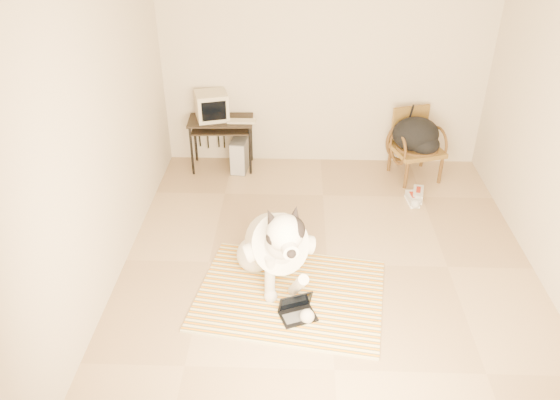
{
  "coord_description": "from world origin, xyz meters",
  "views": [
    {
      "loc": [
        -0.33,
        -4.25,
        3.35
      ],
      "look_at": [
        -0.46,
        -0.21,
        0.86
      ],
      "focal_mm": 35.0,
      "sensor_mm": 36.0,
      "label": 1
    }
  ],
  "objects_px": {
    "dog": "(276,246)",
    "computer_desk": "(221,127)",
    "crt_monitor": "(212,106)",
    "rattan_chair": "(415,144)",
    "laptop": "(297,310)",
    "backpack": "(417,136)",
    "pc_tower": "(240,153)"
  },
  "relations": [
    {
      "from": "dog",
      "to": "rattan_chair",
      "type": "distance_m",
      "value": 2.67
    },
    {
      "from": "computer_desk",
      "to": "rattan_chair",
      "type": "bearing_deg",
      "value": -2.84
    },
    {
      "from": "crt_monitor",
      "to": "rattan_chair",
      "type": "xyz_separation_m",
      "value": [
        2.51,
        -0.15,
        -0.41
      ]
    },
    {
      "from": "laptop",
      "to": "rattan_chair",
      "type": "bearing_deg",
      "value": 61.2
    },
    {
      "from": "laptop",
      "to": "crt_monitor",
      "type": "relative_size",
      "value": 0.78
    },
    {
      "from": "crt_monitor",
      "to": "backpack",
      "type": "relative_size",
      "value": 0.83
    },
    {
      "from": "crt_monitor",
      "to": "rattan_chair",
      "type": "distance_m",
      "value": 2.55
    },
    {
      "from": "dog",
      "to": "laptop",
      "type": "distance_m",
      "value": 0.62
    },
    {
      "from": "computer_desk",
      "to": "backpack",
      "type": "distance_m",
      "value": 2.4
    },
    {
      "from": "laptop",
      "to": "crt_monitor",
      "type": "height_order",
      "value": "crt_monitor"
    },
    {
      "from": "dog",
      "to": "backpack",
      "type": "relative_size",
      "value": 2.34
    },
    {
      "from": "computer_desk",
      "to": "pc_tower",
      "type": "bearing_deg",
      "value": -2.76
    },
    {
      "from": "backpack",
      "to": "laptop",
      "type": "bearing_deg",
      "value": -119.42
    },
    {
      "from": "computer_desk",
      "to": "pc_tower",
      "type": "height_order",
      "value": "computer_desk"
    },
    {
      "from": "dog",
      "to": "computer_desk",
      "type": "distance_m",
      "value": 2.37
    },
    {
      "from": "computer_desk",
      "to": "backpack",
      "type": "bearing_deg",
      "value": -4.91
    },
    {
      "from": "crt_monitor",
      "to": "pc_tower",
      "type": "bearing_deg",
      "value": -7.87
    },
    {
      "from": "pc_tower",
      "to": "backpack",
      "type": "bearing_deg",
      "value": -5.14
    },
    {
      "from": "backpack",
      "to": "pc_tower",
      "type": "bearing_deg",
      "value": 174.86
    },
    {
      "from": "pc_tower",
      "to": "laptop",
      "type": "bearing_deg",
      "value": -74.69
    },
    {
      "from": "laptop",
      "to": "computer_desk",
      "type": "xyz_separation_m",
      "value": [
        -0.97,
        2.72,
        0.5
      ]
    },
    {
      "from": "rattan_chair",
      "to": "computer_desk",
      "type": "bearing_deg",
      "value": 177.16
    },
    {
      "from": "computer_desk",
      "to": "dog",
      "type": "bearing_deg",
      "value": -70.84
    },
    {
      "from": "crt_monitor",
      "to": "backpack",
      "type": "distance_m",
      "value": 2.52
    },
    {
      "from": "laptop",
      "to": "pc_tower",
      "type": "xyz_separation_m",
      "value": [
        -0.74,
        2.71,
        0.14
      ]
    },
    {
      "from": "backpack",
      "to": "crt_monitor",
      "type": "bearing_deg",
      "value": 174.49
    },
    {
      "from": "pc_tower",
      "to": "computer_desk",
      "type": "bearing_deg",
      "value": 177.24
    },
    {
      "from": "dog",
      "to": "crt_monitor",
      "type": "bearing_deg",
      "value": 111.19
    },
    {
      "from": "computer_desk",
      "to": "crt_monitor",
      "type": "xyz_separation_m",
      "value": [
        -0.1,
        0.04,
        0.26
      ]
    },
    {
      "from": "crt_monitor",
      "to": "rattan_chair",
      "type": "relative_size",
      "value": 0.55
    },
    {
      "from": "laptop",
      "to": "crt_monitor",
      "type": "xyz_separation_m",
      "value": [
        -1.08,
        2.76,
        0.76
      ]
    },
    {
      "from": "crt_monitor",
      "to": "rattan_chair",
      "type": "height_order",
      "value": "crt_monitor"
    }
  ]
}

